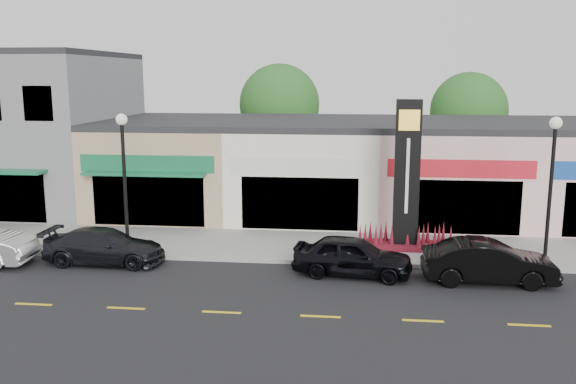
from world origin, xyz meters
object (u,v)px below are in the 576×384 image
object	(u,v)px
car_black_sedan	(352,256)
pylon_sign	(406,197)
car_black_conv	(489,262)
car_dark_sedan	(105,246)
lamp_west_near	(124,169)
lamp_east_near	(551,176)

from	to	relation	value
car_black_sedan	pylon_sign	bearing A→B (deg)	-25.19
car_black_conv	car_black_sedan	bearing A→B (deg)	86.69
car_dark_sedan	lamp_west_near	bearing A→B (deg)	-22.12
lamp_east_near	car_dark_sedan	xyz separation A→B (m)	(-16.48, -1.14, -2.81)
lamp_west_near	car_black_sedan	size ratio (longest dim) A/B	1.29
lamp_east_near	pylon_sign	bearing A→B (deg)	161.25
lamp_west_near	car_dark_sedan	xyz separation A→B (m)	(-0.48, -1.14, -2.81)
car_dark_sedan	pylon_sign	bearing A→B (deg)	-75.51
lamp_west_near	car_black_conv	bearing A→B (deg)	-7.68
pylon_sign	car_black_conv	bearing A→B (deg)	-53.84
lamp_west_near	car_black_conv	world-z (taller)	lamp_west_near
pylon_sign	car_dark_sedan	xyz separation A→B (m)	(-11.48, -2.84, -1.61)
pylon_sign	lamp_west_near	bearing A→B (deg)	-171.23
car_dark_sedan	car_black_sedan	xyz separation A→B (m)	(9.39, -0.41, 0.06)
pylon_sign	car_dark_sedan	world-z (taller)	pylon_sign
pylon_sign	car_black_sedan	world-z (taller)	pylon_sign
lamp_east_near	car_dark_sedan	distance (m)	16.75
pylon_sign	car_black_sedan	bearing A→B (deg)	-122.75
lamp_west_near	lamp_east_near	size ratio (longest dim) A/B	1.00
lamp_east_near	pylon_sign	size ratio (longest dim) A/B	0.91
lamp_east_near	car_dark_sedan	size ratio (longest dim) A/B	1.19
pylon_sign	car_dark_sedan	bearing A→B (deg)	-166.12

